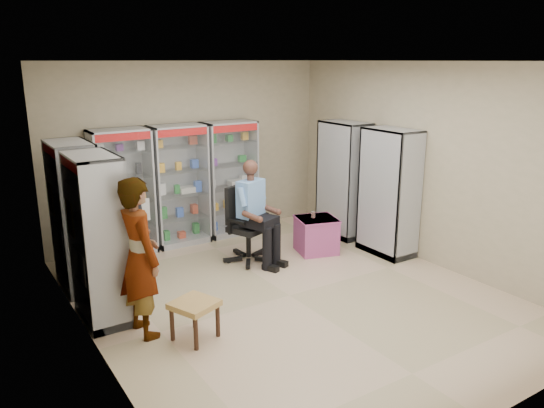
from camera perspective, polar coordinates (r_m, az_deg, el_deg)
floor at (r=7.12m, az=1.90°, el=-9.81°), size 6.00×6.00×0.00m
room_shell at (r=6.53m, az=2.06°, el=6.03°), size 5.02×6.02×3.01m
cabinet_back_left at (r=8.61m, az=-15.76°, el=1.15°), size 0.90×0.50×2.00m
cabinet_back_mid at (r=8.92m, az=-9.94°, el=1.98°), size 0.90×0.50×2.00m
cabinet_back_right at (r=9.31m, az=-4.55°, el=2.73°), size 0.90×0.50×2.00m
cabinet_right_far at (r=9.30m, az=7.69°, el=2.62°), size 0.90×0.50×2.00m
cabinet_right_near at (r=8.52m, az=12.47°, el=1.22°), size 0.90×0.50×2.00m
cabinet_left_far at (r=7.52m, az=-20.38°, el=-1.27°), size 0.90×0.50×2.00m
cabinet_left_near at (r=6.49m, az=-18.19°, el=-3.63°), size 0.90×0.50×2.00m
wooden_chair at (r=8.01m, az=-15.62°, el=-3.84°), size 0.42×0.42×0.94m
seated_customer at (r=7.91m, az=-15.61°, el=-2.57°), size 0.44×0.60×1.34m
office_chair at (r=8.10m, az=-2.57°, el=-2.20°), size 0.83×0.83×1.17m
seated_shopkeeper at (r=8.01m, az=-2.40°, el=-1.20°), size 0.71×0.82×1.49m
pink_trunk at (r=8.58m, az=4.78°, el=-3.34°), size 0.73×0.71×0.57m
tea_glass at (r=8.51m, az=4.46°, el=-1.15°), size 0.07×0.07×0.10m
woven_stool_a at (r=9.26m, az=5.07°, el=-2.60°), size 0.37×0.37×0.36m
woven_stool_b at (r=6.08m, az=-8.29°, el=-12.24°), size 0.58×0.58×0.45m
standing_man at (r=6.04m, az=-14.04°, el=-5.62°), size 0.50×0.70×1.82m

